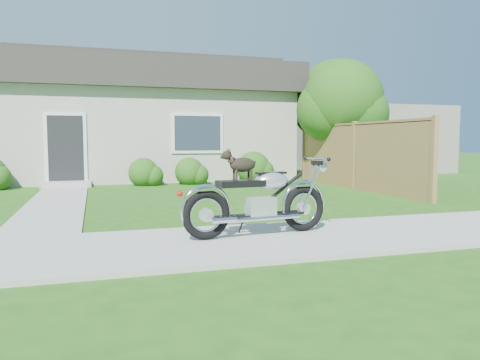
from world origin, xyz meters
name	(u,v)px	position (x,y,z in m)	size (l,w,h in m)	color
ground	(154,248)	(0.00, 0.00, 0.00)	(80.00, 80.00, 0.00)	#235114
sidewalk	(154,247)	(0.00, 0.00, 0.02)	(24.00, 2.20, 0.04)	#9E9B93
walkway	(57,202)	(-1.50, 5.00, 0.01)	(1.20, 8.00, 0.03)	#9E9B93
house	(113,119)	(0.00, 11.99, 2.16)	(12.60, 7.03, 4.50)	#B1AEA0
fence	(354,155)	(6.30, 5.75, 0.94)	(0.12, 6.62, 1.90)	#A47E49
tree_near	(347,104)	(7.03, 7.45, 2.52)	(2.62, 2.56, 3.93)	#3D2B1C
tree_far	(339,102)	(7.88, 9.50, 2.76)	(2.84, 2.81, 4.31)	#3D2B1C
shrub_row	(114,172)	(-0.13, 8.50, 0.42)	(10.01, 1.09, 1.09)	#275316
potted_plant_right	(151,175)	(0.94, 8.55, 0.32)	(0.36, 0.36, 0.64)	#1F5C19
motorcycle_with_dog	(260,198)	(1.48, 0.21, 0.56)	(2.22, 0.63, 1.18)	black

